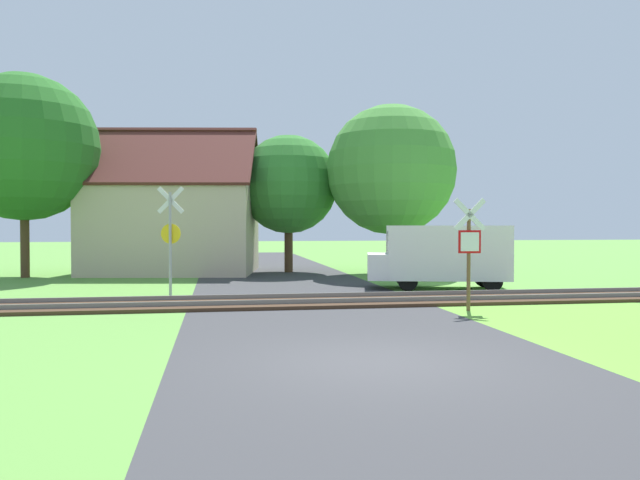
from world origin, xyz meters
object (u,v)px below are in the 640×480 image
Objects in this scene: crossing_sign_far at (170,233)px; tree_right at (391,170)px; stop_sign_near at (469,247)px; mail_truck at (442,254)px; house at (174,225)px; tree_left at (24,147)px; tree_center at (289,185)px.

tree_right is at bearing 51.82° from crossing_sign_far.
mail_truck is (1.34, 5.59, -0.45)m from stop_sign_near.
tree_right is at bearing -6.65° from house.
house is 7.25m from tree_left.
mail_truck is at bearing -34.78° from house.
tree_right is 7.52m from mail_truck.
house is 1.00× the size of tree_left.
house is 1.68× the size of mail_truck.
house is (-8.52, 14.93, 0.57)m from stop_sign_near.
tree_center is at bearing 76.55° from crossing_sign_far.
crossing_sign_far is 0.67× the size of mail_truck.
tree_left is at bearing 143.01° from crossing_sign_far.
stop_sign_near is at bearing -96.37° from tree_right.
tree_right is at bearing -93.46° from stop_sign_near.
tree_center is (11.56, 1.27, -1.39)m from tree_left.
tree_right reaches higher than stop_sign_near.
tree_left reaches higher than tree_right.
house reaches higher than crossing_sign_far.
crossing_sign_far is 9.37m from mail_truck.
tree_right is 1.18× the size of tree_center.
tree_left is 18.22m from mail_truck.
crossing_sign_far is at bearing 107.57° from mail_truck.
tree_left is (-14.69, 13.09, 3.91)m from stop_sign_near.
mail_truck is (4.47, -8.76, -2.97)m from tree_center.
tree_right is at bearing -25.34° from tree_center.
crossing_sign_far is at bearing -50.66° from tree_left.
house is 1.33× the size of tree_center.
tree_left is 16.09m from tree_right.
house reaches higher than mail_truck.
stop_sign_near is 0.38× the size of tree_right.
stop_sign_near is 5.77m from mail_truck.
crossing_sign_far reaches higher than mail_truck.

